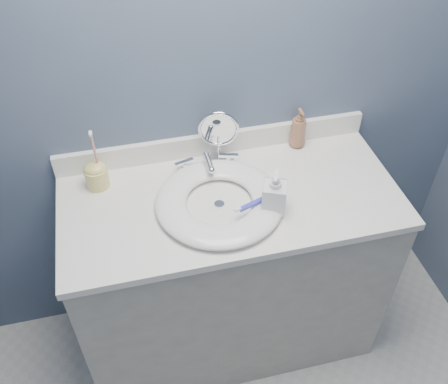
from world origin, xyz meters
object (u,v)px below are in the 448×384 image
object	(u,v)px
makeup_mirror	(219,135)
soap_bottle_clear	(275,192)
soap_bottle_amber	(298,128)
toothbrush_holder	(96,174)

from	to	relation	value
makeup_mirror	soap_bottle_clear	size ratio (longest dim) A/B	1.28
makeup_mirror	soap_bottle_amber	world-z (taller)	makeup_mirror
soap_bottle_clear	toothbrush_holder	bearing A→B (deg)	177.64
makeup_mirror	soap_bottle_clear	xyz separation A→B (m)	(0.12, -0.31, -0.04)
soap_bottle_amber	soap_bottle_clear	world-z (taller)	soap_bottle_clear
soap_bottle_clear	toothbrush_holder	size ratio (longest dim) A/B	0.73
makeup_mirror	toothbrush_holder	world-z (taller)	toothbrush_holder
soap_bottle_amber	soap_bottle_clear	xyz separation A→B (m)	(-0.20, -0.33, 0.00)
soap_bottle_clear	makeup_mirror	bearing A→B (deg)	134.15
toothbrush_holder	makeup_mirror	bearing A→B (deg)	4.55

